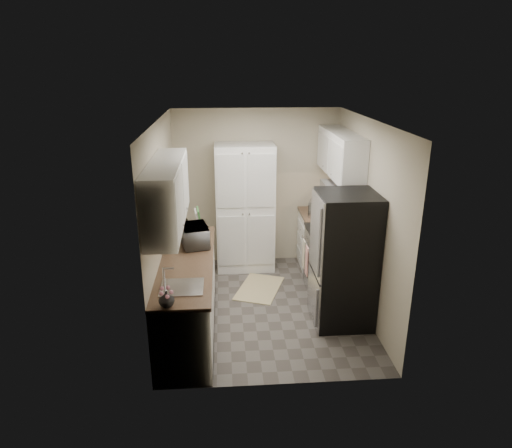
# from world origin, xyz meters

# --- Properties ---
(ground) EXTENTS (3.20, 3.20, 0.00)m
(ground) POSITION_xyz_m (0.00, 0.00, 0.00)
(ground) COLOR #56514C
(ground) RESTS_ON ground
(room_shell) EXTENTS (2.64, 3.24, 2.52)m
(room_shell) POSITION_xyz_m (-0.02, -0.01, 1.63)
(room_shell) COLOR beige
(room_shell) RESTS_ON ground
(pantry_cabinet) EXTENTS (0.90, 0.55, 2.00)m
(pantry_cabinet) POSITION_xyz_m (-0.20, 1.32, 1.00)
(pantry_cabinet) COLOR white
(pantry_cabinet) RESTS_ON ground
(base_cabinet_left) EXTENTS (0.60, 2.30, 0.88)m
(base_cabinet_left) POSITION_xyz_m (-0.99, -0.43, 0.44)
(base_cabinet_left) COLOR white
(base_cabinet_left) RESTS_ON ground
(countertop_left) EXTENTS (0.63, 2.33, 0.04)m
(countertop_left) POSITION_xyz_m (-0.99, -0.43, 0.90)
(countertop_left) COLOR brown
(countertop_left) RESTS_ON base_cabinet_left
(base_cabinet_right) EXTENTS (0.60, 0.80, 0.88)m
(base_cabinet_right) POSITION_xyz_m (0.99, 1.19, 0.44)
(base_cabinet_right) COLOR white
(base_cabinet_right) RESTS_ON ground
(countertop_right) EXTENTS (0.63, 0.83, 0.04)m
(countertop_right) POSITION_xyz_m (0.99, 1.19, 0.90)
(countertop_right) COLOR brown
(countertop_right) RESTS_ON base_cabinet_right
(electric_range) EXTENTS (0.71, 0.78, 1.13)m
(electric_range) POSITION_xyz_m (0.97, 0.39, 0.48)
(electric_range) COLOR #B7B7BC
(electric_range) RESTS_ON ground
(refrigerator) EXTENTS (0.70, 0.72, 1.70)m
(refrigerator) POSITION_xyz_m (0.94, -0.41, 0.85)
(refrigerator) COLOR #B7B7BC
(refrigerator) RESTS_ON ground
(microwave) EXTENTS (0.43, 0.54, 0.26)m
(microwave) POSITION_xyz_m (-0.91, 0.03, 1.05)
(microwave) COLOR #A3A3A8
(microwave) RESTS_ON countertop_left
(wine_bottle) EXTENTS (0.07, 0.07, 0.29)m
(wine_bottle) POSITION_xyz_m (-1.06, 0.41, 1.07)
(wine_bottle) COLOR black
(wine_bottle) RESTS_ON countertop_left
(flower_vase) EXTENTS (0.19, 0.19, 0.16)m
(flower_vase) POSITION_xyz_m (-1.11, -1.52, 1.00)
(flower_vase) COLOR silver
(flower_vase) RESTS_ON countertop_left
(cutting_board) EXTENTS (0.05, 0.27, 0.34)m
(cutting_board) POSITION_xyz_m (-0.86, 0.51, 1.09)
(cutting_board) COLOR #3F8B3E
(cutting_board) RESTS_ON countertop_left
(toaster_oven) EXTENTS (0.46, 0.52, 0.25)m
(toaster_oven) POSITION_xyz_m (0.97, 1.14, 1.04)
(toaster_oven) COLOR #A6A6AB
(toaster_oven) RESTS_ON countertop_right
(fruit_basket) EXTENTS (0.32, 0.32, 0.10)m
(fruit_basket) POSITION_xyz_m (0.95, 1.13, 1.22)
(fruit_basket) COLOR orange
(fruit_basket) RESTS_ON toaster_oven
(kitchen_mat) EXTENTS (0.83, 1.02, 0.01)m
(kitchen_mat) POSITION_xyz_m (-0.04, 0.52, 0.01)
(kitchen_mat) COLOR #D3BF88
(kitchen_mat) RESTS_ON ground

